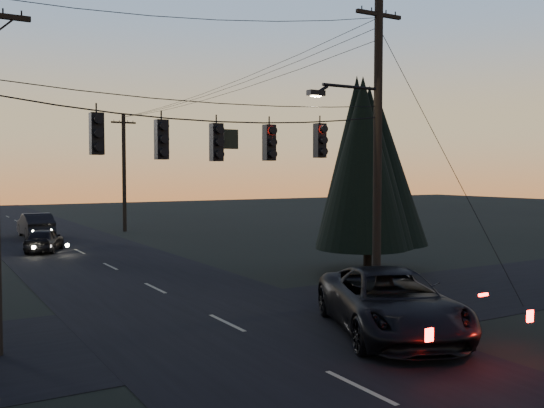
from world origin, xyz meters
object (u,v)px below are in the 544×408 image
utility_pole_far_r (125,231)px  evergreen_right (368,163)px  utility_pole_right (376,302)px  sedan_oncoming_a (44,240)px  sedan_oncoming_b (36,225)px  suv_near (390,303)px

utility_pole_far_r → evergreen_right: size_ratio=1.03×
utility_pole_right → sedan_oncoming_a: 20.26m
utility_pole_right → sedan_oncoming_b: bearing=103.2°
utility_pole_far_r → evergreen_right: evergreen_right is taller
evergreen_right → suv_near: 10.44m
suv_near → sedan_oncoming_a: bearing=125.4°
suv_near → sedan_oncoming_b: 30.50m
sedan_oncoming_a → suv_near: bearing=124.7°
utility_pole_right → evergreen_right: 7.39m
utility_pole_far_r → sedan_oncoming_a: (-7.15, -9.05, 0.64)m
evergreen_right → suv_near: size_ratio=1.34×
evergreen_right → suv_near: (-5.69, -7.86, -3.85)m
sedan_oncoming_a → sedan_oncoming_b: size_ratio=0.78×
utility_pole_far_r → sedan_oncoming_a: utility_pole_far_r is taller
suv_near → sedan_oncoming_a: size_ratio=1.62×
suv_near → sedan_oncoming_a: 22.75m
sedan_oncoming_a → sedan_oncoming_b: (0.85, 8.01, 0.16)m
sedan_oncoming_a → evergreen_right: bearing=148.6°
utility_pole_far_r → sedan_oncoming_b: (-6.30, -1.04, 0.80)m
utility_pole_far_r → evergreen_right: bearing=-81.8°
sedan_oncoming_a → utility_pole_far_r: bearing=-105.9°
evergreen_right → sedan_oncoming_b: bearing=113.4°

